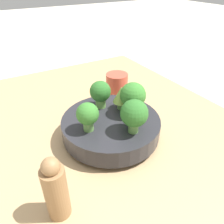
% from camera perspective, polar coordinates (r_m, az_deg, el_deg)
% --- Properties ---
extents(ground_plane, '(6.00, 6.00, 0.00)m').
position_cam_1_polar(ground_plane, '(0.63, 1.11, -11.26)').
color(ground_plane, beige).
extents(table, '(1.19, 0.82, 0.05)m').
position_cam_1_polar(table, '(0.62, 1.13, -9.65)').
color(table, tan).
rests_on(table, ground_plane).
extents(bowl, '(0.26, 0.26, 0.06)m').
position_cam_1_polar(bowl, '(0.60, -0.00, -3.64)').
color(bowl, '#28282D').
rests_on(bowl, table).
extents(broccoli_floret_front, '(0.07, 0.07, 0.09)m').
position_cam_1_polar(broccoli_floret_front, '(0.57, 5.48, 4.22)').
color(broccoli_floret_front, '#609347').
rests_on(broccoli_floret_front, bowl).
extents(broccoli_floret_right, '(0.06, 0.06, 0.08)m').
position_cam_1_polar(broccoli_floret_right, '(0.61, -3.06, 5.09)').
color(broccoli_floret_right, '#6BA34C').
rests_on(broccoli_floret_right, bowl).
extents(romanesco_piece_near, '(0.05, 0.05, 0.07)m').
position_cam_1_polar(romanesco_piece_near, '(0.60, 2.42, 4.36)').
color(romanesco_piece_near, '#609347').
rests_on(romanesco_piece_near, bowl).
extents(broccoli_floret_back, '(0.05, 0.05, 0.07)m').
position_cam_1_polar(broccoli_floret_back, '(0.52, -6.38, -0.76)').
color(broccoli_floret_back, '#609347').
rests_on(broccoli_floret_back, bowl).
extents(broccoli_floret_left, '(0.07, 0.07, 0.09)m').
position_cam_1_polar(broccoli_floret_left, '(0.51, 5.81, -0.55)').
color(broccoli_floret_left, '#609347').
rests_on(broccoli_floret_left, bowl).
extents(cup, '(0.08, 0.08, 0.09)m').
position_cam_1_polar(cup, '(0.80, 1.28, 6.98)').
color(cup, '#C64C38').
rests_on(cup, table).
extents(pepper_mill, '(0.04, 0.04, 0.14)m').
position_cam_1_polar(pepper_mill, '(0.42, -14.52, -19.03)').
color(pepper_mill, '#997047').
rests_on(pepper_mill, table).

